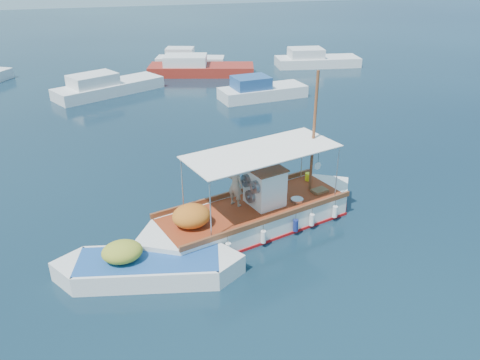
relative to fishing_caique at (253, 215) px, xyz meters
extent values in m
plane|color=black|center=(0.79, 0.53, -0.51)|extent=(160.00, 160.00, 0.00)
cube|color=white|center=(0.05, 0.01, -0.18)|extent=(7.44, 4.18, 1.04)
cube|color=white|center=(-3.35, -0.94, -0.18)|extent=(2.27, 2.27, 1.04)
cube|color=white|center=(3.45, 0.97, -0.18)|extent=(2.27, 2.27, 1.04)
cube|color=#AB1011|center=(0.05, 0.01, -0.49)|extent=(7.55, 4.28, 0.17)
cube|color=maroon|center=(0.05, 0.01, 0.32)|extent=(7.39, 4.00, 0.06)
cube|color=brown|center=(-0.27, 1.15, 0.43)|extent=(6.92, 2.03, 0.19)
cube|color=brown|center=(0.37, -1.13, 0.43)|extent=(6.92, 2.03, 0.19)
cube|color=white|center=(0.50, 0.14, 1.05)|extent=(1.42, 1.48, 1.41)
cube|color=brown|center=(0.50, 0.14, 1.78)|extent=(1.54, 1.60, 0.06)
cylinder|color=slate|center=(0.00, -0.32, 1.33)|extent=(0.33, 0.51, 0.47)
cylinder|color=slate|center=(-0.17, 0.26, 1.33)|extent=(0.33, 0.51, 0.47)
cylinder|color=slate|center=(-0.08, -0.03, 0.81)|extent=(0.33, 0.51, 0.47)
cylinder|color=brown|center=(2.59, 0.72, 2.70)|extent=(0.14, 0.14, 4.71)
cylinder|color=brown|center=(1.86, 0.52, 2.32)|extent=(1.65, 0.53, 0.08)
cylinder|color=silver|center=(-2.50, 0.37, 1.40)|extent=(0.05, 0.05, 2.12)
cylinder|color=silver|center=(-1.94, -1.62, 1.40)|extent=(0.05, 0.05, 2.12)
cylinder|color=silver|center=(2.67, 1.82, 1.40)|extent=(0.05, 0.05, 2.12)
cylinder|color=silver|center=(3.23, -0.17, 1.40)|extent=(0.05, 0.05, 2.12)
cube|color=white|center=(0.37, 0.10, 2.48)|extent=(5.96, 3.68, 0.04)
ellipsoid|color=#C8671D|center=(-2.40, -0.68, 0.74)|extent=(1.57, 1.44, 0.79)
cube|color=yellow|center=(1.09, 0.84, 0.53)|extent=(0.27, 0.23, 0.38)
cylinder|color=yellow|center=(2.87, 1.49, 0.50)|extent=(0.35, 0.35, 0.32)
cube|color=brown|center=(2.87, 0.41, 0.40)|extent=(0.70, 0.57, 0.11)
cylinder|color=#B2B2B2|center=(1.73, -0.06, 0.40)|extent=(0.58, 0.58, 0.11)
cylinder|color=white|center=(2.31, -0.38, 1.88)|extent=(0.28, 0.10, 0.28)
cylinder|color=white|center=(-1.41, -1.77, -0.08)|extent=(0.23, 0.23, 0.45)
cylinder|color=navy|center=(1.31, -1.00, -0.08)|extent=(0.23, 0.23, 0.45)
cylinder|color=white|center=(3.13, -0.50, -0.08)|extent=(0.23, 0.23, 0.45)
imported|color=#A19985|center=(-0.56, 0.33, 1.18)|extent=(0.70, 0.72, 1.67)
cube|color=white|center=(-4.04, -1.95, -0.27)|extent=(4.67, 2.62, 0.86)
cube|color=white|center=(-6.20, -1.48, -0.27)|extent=(1.68, 1.68, 0.86)
cube|color=white|center=(-1.89, -2.42, -0.27)|extent=(1.68, 1.68, 0.86)
cube|color=#1F4D91|center=(-4.04, -1.95, 0.14)|extent=(4.63, 2.43, 0.05)
ellipsoid|color=#A0A52E|center=(-4.79, -1.79, 0.48)|extent=(1.45, 1.28, 0.63)
cube|color=silver|center=(-4.45, 20.31, -0.21)|extent=(8.09, 5.70, 1.00)
cube|color=silver|center=(-5.50, 19.77, 0.69)|extent=(3.73, 3.24, 0.80)
cube|color=maroon|center=(3.14, 24.13, -0.21)|extent=(9.08, 5.04, 1.00)
cube|color=silver|center=(1.90, 24.48, 0.69)|extent=(3.97, 3.23, 0.80)
cube|color=silver|center=(5.85, 16.14, -0.21)|extent=(6.30, 2.91, 1.00)
cube|color=#264D80|center=(4.94, 16.03, 0.69)|extent=(2.64, 2.15, 0.80)
cube|color=silver|center=(13.81, 24.41, -0.21)|extent=(7.66, 3.66, 1.00)
cube|color=silver|center=(12.72, 24.58, 0.69)|extent=(3.24, 2.62, 0.80)
cube|color=silver|center=(2.87, 27.63, -0.21)|extent=(6.33, 3.77, 1.00)
cube|color=silver|center=(2.02, 27.91, 0.69)|extent=(2.81, 2.36, 0.80)
camera|label=1|loc=(-4.62, -14.28, 8.82)|focal=35.00mm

